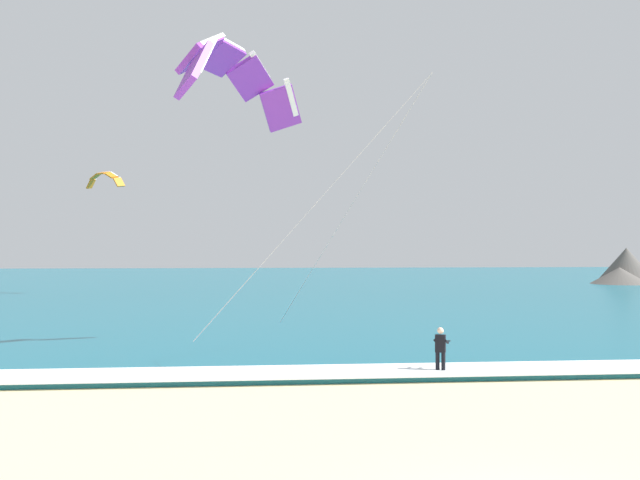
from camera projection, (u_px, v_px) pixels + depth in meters
name	position (u px, v px, depth m)	size (l,w,h in m)	color
sea	(297.00, 283.00, 81.03)	(200.00, 120.00, 0.20)	#146075
surf_foam	(386.00, 370.00, 22.26)	(200.00, 2.46, 0.04)	white
surfboard	(441.00, 376.00, 22.27)	(1.02, 1.45, 0.09)	#E04C38
kitesurfer	(441.00, 349.00, 22.29)	(0.67, 0.66, 1.69)	black
kite_primary	(233.00, 74.00, 25.67)	(9.11, 7.46, 11.32)	purple
kite_distant	(104.00, 178.00, 60.14)	(3.95, 2.94, 1.57)	orange
headland_right	(624.00, 269.00, 78.81)	(9.49, 9.59, 4.47)	#56514C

